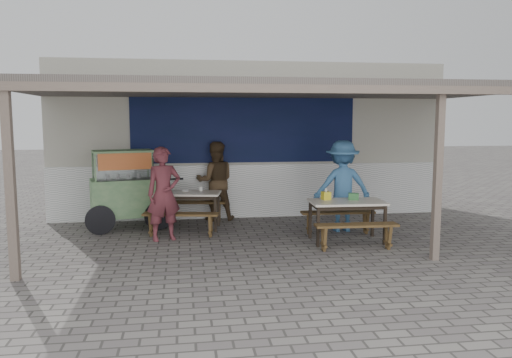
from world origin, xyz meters
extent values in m
plane|color=slate|center=(0.00, 0.00, 0.00)|extent=(60.00, 60.00, 0.00)
cube|color=#BCB7A9|center=(0.00, 3.60, 1.75)|extent=(9.00, 1.20, 3.50)
cube|color=white|center=(0.00, 2.97, 0.60)|extent=(9.00, 0.10, 1.20)
cube|color=#0E1444|center=(-0.20, 2.98, 2.05)|extent=(5.00, 0.03, 1.60)
cube|color=#5C554F|center=(0.00, 1.00, 2.75)|extent=(9.00, 4.20, 0.12)
cube|color=#78685B|center=(0.00, -1.05, 2.65)|extent=(9.00, 0.12, 0.12)
cube|color=#78685B|center=(-3.90, -1.00, 1.35)|extent=(0.12, 0.12, 2.70)
cube|color=#78685B|center=(2.35, -0.90, 1.35)|extent=(0.11, 0.11, 2.70)
cube|color=white|center=(-1.51, 1.95, 0.73)|extent=(1.43, 0.90, 0.04)
cube|color=black|center=(-1.51, 1.95, 0.67)|extent=(1.31, 0.78, 0.06)
cube|color=black|center=(-2.15, 1.80, 0.35)|extent=(0.05, 0.05, 0.71)
cube|color=black|center=(-0.96, 1.58, 0.35)|extent=(0.05, 0.05, 0.71)
cube|color=black|center=(-2.05, 2.33, 0.35)|extent=(0.05, 0.05, 0.71)
cube|color=black|center=(-0.86, 2.11, 0.35)|extent=(0.05, 0.05, 0.71)
cube|color=brown|center=(-1.63, 1.28, 0.43)|extent=(1.46, 0.54, 0.04)
cube|color=brown|center=(-2.19, 1.39, 0.21)|extent=(0.10, 0.28, 0.41)
cube|color=brown|center=(-1.08, 1.18, 0.21)|extent=(0.10, 0.28, 0.41)
cube|color=brown|center=(-1.38, 2.63, 0.43)|extent=(1.46, 0.54, 0.04)
cube|color=brown|center=(-1.93, 2.73, 0.21)|extent=(0.10, 0.28, 0.41)
cube|color=brown|center=(-0.82, 2.52, 0.21)|extent=(0.10, 0.28, 0.41)
cube|color=white|center=(1.35, 0.44, 0.73)|extent=(1.35, 0.81, 0.04)
cube|color=black|center=(1.35, 0.44, 0.67)|extent=(1.25, 0.71, 0.06)
cube|color=black|center=(0.73, 0.14, 0.35)|extent=(0.05, 0.05, 0.71)
cube|color=black|center=(1.93, 0.10, 0.35)|extent=(0.05, 0.05, 0.71)
cube|color=black|center=(0.76, 0.78, 0.35)|extent=(0.05, 0.05, 0.71)
cube|color=black|center=(1.96, 0.74, 0.35)|extent=(0.05, 0.05, 0.71)
cube|color=brown|center=(1.32, -0.15, 0.43)|extent=(1.43, 0.34, 0.04)
cube|color=brown|center=(0.76, -0.13, 0.21)|extent=(0.06, 0.28, 0.41)
cube|color=brown|center=(1.88, -0.17, 0.21)|extent=(0.06, 0.28, 0.41)
cube|color=brown|center=(1.37, 1.03, 0.43)|extent=(1.43, 0.34, 0.04)
cube|color=brown|center=(0.81, 1.05, 0.21)|extent=(0.06, 0.28, 0.41)
cube|color=brown|center=(1.93, 1.01, 0.21)|extent=(0.06, 0.28, 0.41)
cube|color=#84A970|center=(-2.72, 2.15, 0.66)|extent=(1.51, 1.02, 0.71)
cube|color=#84A970|center=(-2.72, 2.15, 0.29)|extent=(1.45, 0.97, 0.05)
cylinder|color=black|center=(-3.17, 1.64, 0.29)|extent=(0.57, 0.18, 0.57)
cylinder|color=black|center=(-2.08, 1.91, 0.29)|extent=(0.57, 0.18, 0.57)
cube|color=silver|center=(-2.77, 2.14, 1.30)|extent=(1.23, 0.86, 0.56)
cube|color=#84A970|center=(-2.77, 2.14, 1.58)|extent=(1.28, 0.91, 0.04)
cube|color=red|center=(-2.69, 1.82, 1.40)|extent=(1.00, 0.26, 0.33)
cylinder|color=black|center=(-1.92, 2.35, 0.97)|extent=(0.70, 0.21, 0.04)
imported|color=brown|center=(-1.93, 1.05, 0.86)|extent=(0.72, 0.58, 1.72)
imported|color=#4C3824|center=(-0.88, 2.75, 0.87)|extent=(0.84, 0.66, 1.73)
imported|color=teal|center=(1.54, 1.31, 0.90)|extent=(1.20, 0.73, 1.80)
cube|color=yellow|center=(1.01, 0.64, 0.82)|extent=(0.17, 0.17, 0.14)
cube|color=#306D36|center=(1.51, 0.55, 0.81)|extent=(0.21, 0.17, 0.12)
cylinder|color=white|center=(-1.22, 2.11, 0.79)|extent=(0.08, 0.08, 0.09)
imported|color=silver|center=(-1.54, 2.05, 0.77)|extent=(0.19, 0.19, 0.04)
camera|label=1|loc=(-1.57, -8.11, 2.22)|focal=35.00mm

